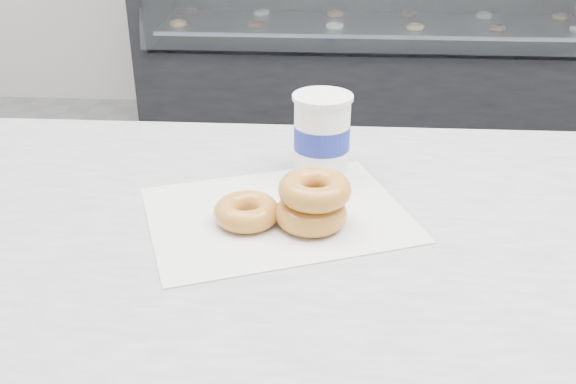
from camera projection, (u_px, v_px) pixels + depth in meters
The scene contains 5 objects.
display_case at pixel (372, 40), 3.42m from camera, with size 2.40×0.74×1.25m.
wax_paper at pixel (277, 214), 0.87m from camera, with size 0.34×0.26×0.00m, color silver.
donut_single at pixel (247, 212), 0.84m from camera, with size 0.09×0.09×0.03m, color orange.
donut_stack at pixel (313, 201), 0.83m from camera, with size 0.12×0.12×0.07m.
coffee_cup at pixel (322, 133), 0.97m from camera, with size 0.09×0.09×0.12m.
Camera 1 is at (-0.22, -1.32, 1.32)m, focal length 40.00 mm.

